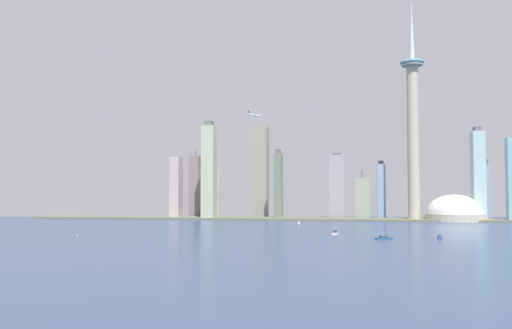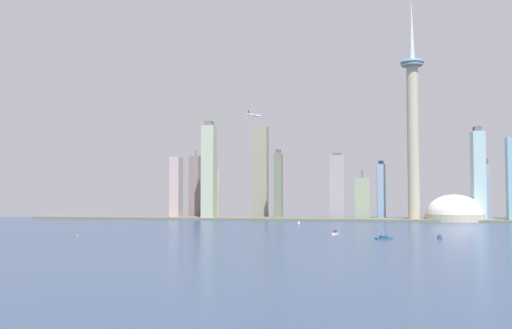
{
  "view_description": "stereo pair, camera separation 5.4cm",
  "coord_description": "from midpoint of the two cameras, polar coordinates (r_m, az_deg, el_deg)",
  "views": [
    {
      "loc": [
        106.67,
        -454.82,
        45.77
      ],
      "look_at": [
        -47.6,
        429.32,
        89.2
      ],
      "focal_mm": 39.04,
      "sensor_mm": 36.0,
      "label": 1
    },
    {
      "loc": [
        106.73,
        -454.81,
        45.77
      ],
      "look_at": [
        -47.6,
        429.32,
        89.2
      ],
      "focal_mm": 39.04,
      "sensor_mm": 36.0,
      "label": 2
    }
  ],
  "objects": [
    {
      "name": "channel_buoy_2",
      "position": [
        659.12,
        4.94,
        -6.63
      ],
      "size": [
        1.25,
        1.25,
        2.65
      ],
      "primitive_type": "cone",
      "color": "green",
      "rests_on": "ground"
    },
    {
      "name": "skyscraper_1",
      "position": [
        1026.04,
        22.43,
        -2.47
      ],
      "size": [
        15.02,
        18.97,
        100.73
      ],
      "color": "#8A99B0",
      "rests_on": "ground"
    },
    {
      "name": "boat_3",
      "position": [
        552.4,
        12.96,
        -7.33
      ],
      "size": [
        17.09,
        11.12,
        7.69
      ],
      "rotation": [
        0.0,
        0.0,
        3.51
      ],
      "color": "navy",
      "rests_on": "ground"
    },
    {
      "name": "channel_buoy_1",
      "position": [
        609.12,
        7.68,
        -6.93
      ],
      "size": [
        1.32,
        1.32,
        2.6
      ],
      "primitive_type": "cone",
      "color": "#E54C19",
      "rests_on": "ground"
    },
    {
      "name": "channel_buoy_0",
      "position": [
        606.55,
        -17.84,
        -6.88
      ],
      "size": [
        1.12,
        1.12,
        1.78
      ],
      "primitive_type": "cone",
      "color": "yellow",
      "rests_on": "ground"
    },
    {
      "name": "boat_1",
      "position": [
        571.34,
        18.29,
        -7.08
      ],
      "size": [
        4.33,
        9.74,
        3.93
      ],
      "rotation": [
        0.0,
        0.0,
        1.51
      ],
      "color": "#2B4A8B",
      "rests_on": "ground"
    },
    {
      "name": "observation_tower",
      "position": [
        904.9,
        15.77,
        4.52
      ],
      "size": [
        36.55,
        36.55,
        349.84
      ],
      "color": "#B2AA8F",
      "rests_on": "ground"
    },
    {
      "name": "skyscraper_7",
      "position": [
        1025.11,
        -6.28,
        -4.04
      ],
      "size": [
        15.99,
        14.71,
        68.61
      ],
      "color": "slate",
      "rests_on": "ground"
    },
    {
      "name": "skyscraper_2",
      "position": [
        956.62,
        -8.18,
        -2.37
      ],
      "size": [
        16.0,
        25.94,
        104.1
      ],
      "color": "#B9A1A2",
      "rests_on": "ground"
    },
    {
      "name": "skyscraper_9",
      "position": [
        986.83,
        0.46,
        -0.77
      ],
      "size": [
        25.88,
        26.07,
        160.37
      ],
      "color": "gray",
      "rests_on": "ground"
    },
    {
      "name": "skyscraper_8",
      "position": [
        911.7,
        -4.84,
        -0.74
      ],
      "size": [
        20.48,
        26.34,
        160.55
      ],
      "color": "#A9B697",
      "rests_on": "ground"
    },
    {
      "name": "stadium_dome",
      "position": [
        913.04,
        19.67,
        -4.82
      ],
      "size": [
        88.49,
        88.49,
        58.92
      ],
      "color": "#BAB39C",
      "rests_on": "ground"
    },
    {
      "name": "skyscraper_12",
      "position": [
        1013.51,
        -4.1,
        -0.93
      ],
      "size": [
        18.03,
        20.18,
        161.49
      ],
      "color": "#ADA289",
      "rests_on": "ground"
    },
    {
      "name": "airplane",
      "position": [
        914.54,
        -0.22,
        5.09
      ],
      "size": [
        29.95,
        28.33,
        7.97
      ],
      "rotation": [
        0.0,
        0.0,
        1.0
      ],
      "color": "white"
    },
    {
      "name": "skyscraper_10",
      "position": [
        935.44,
        21.81,
        -1.02
      ],
      "size": [
        18.27,
        27.42,
        147.01
      ],
      "color": "#A1C6C5",
      "rests_on": "ground"
    },
    {
      "name": "boat_0",
      "position": [
        789.24,
        4.4,
        -6.0
      ],
      "size": [
        3.45,
        7.73,
        3.52
      ],
      "rotation": [
        0.0,
        0.0,
        4.83
      ],
      "color": "white",
      "rests_on": "ground"
    },
    {
      "name": "skyscraper_11",
      "position": [
        987.91,
        -6.21,
        -2.26
      ],
      "size": [
        17.14,
        27.74,
        119.46
      ],
      "color": "gray",
      "rests_on": "ground"
    },
    {
      "name": "skyscraper_5",
      "position": [
        955.38,
        10.83,
        -3.43
      ],
      "size": [
        24.47,
        16.81,
        81.84
      ],
      "color": "gray",
      "rests_on": "ground"
    },
    {
      "name": "waterfront_pier",
      "position": [
        902.78,
        3.11,
        -5.57
      ],
      "size": [
        858.32,
        60.37,
        3.19
      ],
      "primitive_type": "cube",
      "color": "#646651",
      "rests_on": "ground"
    },
    {
      "name": "ground_plane",
      "position": [
        469.4,
        -3.32,
        -8.36
      ],
      "size": [
        6000.0,
        6000.0,
        0.0
      ],
      "primitive_type": "plane",
      "color": "navy"
    },
    {
      "name": "boat_2",
      "position": [
        595.49,
        8.12,
        -6.98
      ],
      "size": [
        6.1,
        12.38,
        5.0
      ],
      "rotation": [
        0.0,
        0.0,
        4.49
      ],
      "color": "white",
      "rests_on": "ground"
    },
    {
      "name": "skyscraper_6",
      "position": [
        977.56,
        12.71,
        -2.62
      ],
      "size": [
        13.85,
        21.79,
        98.26
      ],
      "color": "#809CBB",
      "rests_on": "ground"
    },
    {
      "name": "skyscraper_0",
      "position": [
        952.59,
        8.3,
        -2.23
      ],
      "size": [
        24.47,
        15.39,
        111.06
      ],
      "color": "#989196",
      "rests_on": "ground"
    },
    {
      "name": "skyscraper_4",
      "position": [
        919.48,
        2.29,
        -2.17
      ],
      "size": [
        13.19,
        15.6,
        115.23
      ],
      "color": "slate",
      "rests_on": "ground"
    }
  ]
}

